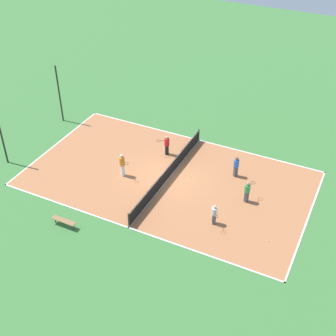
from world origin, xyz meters
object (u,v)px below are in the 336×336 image
(tennis_ball_left_sideline, at_px, (269,241))
(tennis_ball_midcourt, at_px, (190,176))
(bench, at_px, (64,221))
(player_center_orange, at_px, (122,163))
(player_far_white, at_px, (214,213))
(fence_post_back_left, at_px, (1,134))
(player_near_blue, at_px, (236,165))
(fence_post_back_right, at_px, (59,94))
(player_far_green, at_px, (247,191))
(tennis_net, at_px, (168,172))
(player_coach_red, at_px, (167,144))

(tennis_ball_left_sideline, xyz_separation_m, tennis_ball_midcourt, (3.69, 6.57, 0.00))
(bench, relative_size, player_center_orange, 0.92)
(bench, bearing_deg, player_far_white, -152.65)
(fence_post_back_left, bearing_deg, player_far_white, -88.24)
(player_far_white, bearing_deg, player_near_blue, 158.65)
(fence_post_back_right, bearing_deg, player_center_orange, -117.81)
(player_far_green, xyz_separation_m, fence_post_back_right, (3.25, 16.69, 1.51))
(player_near_blue, bearing_deg, bench, -4.91)
(player_near_blue, xyz_separation_m, fence_post_back_left, (-5.58, 15.16, 1.49))
(player_far_green, height_order, fence_post_back_right, fence_post_back_right)
(fence_post_back_right, bearing_deg, player_far_green, -101.03)
(tennis_net, distance_m, tennis_ball_left_sideline, 8.36)
(player_center_orange, bearing_deg, tennis_net, 49.47)
(tennis_ball_midcourt, bearing_deg, player_center_orange, 114.26)
(bench, xyz_separation_m, tennis_ball_left_sideline, (4.12, -11.39, -0.33))
(player_coach_red, xyz_separation_m, fence_post_back_right, (0.68, 9.77, 1.49))
(fence_post_back_right, bearing_deg, fence_post_back_left, 180.00)
(player_far_green, relative_size, tennis_ball_left_sideline, 22.26)
(tennis_net, relative_size, player_far_green, 7.07)
(bench, relative_size, player_far_green, 1.05)
(player_far_white, xyz_separation_m, fence_post_back_left, (-0.48, 15.60, 1.58))
(player_far_white, distance_m, fence_post_back_right, 16.82)
(player_coach_red, distance_m, player_near_blue, 5.40)
(player_center_orange, bearing_deg, player_far_green, 37.24)
(tennis_ball_left_sideline, xyz_separation_m, fence_post_back_left, (-0.47, 19.01, 2.34))
(player_coach_red, bearing_deg, tennis_ball_midcourt, 114.75)
(tennis_ball_midcourt, bearing_deg, player_coach_red, 56.79)
(tennis_net, relative_size, player_coach_red, 6.89)
(player_far_green, relative_size, player_center_orange, 0.87)
(fence_post_back_left, bearing_deg, tennis_ball_left_sideline, -88.59)
(player_far_green, distance_m, tennis_ball_midcourt, 4.41)
(tennis_ball_midcourt, height_order, fence_post_back_right, fence_post_back_right)
(tennis_net, height_order, player_near_blue, player_near_blue)
(player_far_white, distance_m, tennis_ball_left_sideline, 3.49)
(player_coach_red, xyz_separation_m, player_center_orange, (-3.65, 1.56, 0.12))
(player_near_blue, bearing_deg, player_coach_red, -59.06)
(player_coach_red, xyz_separation_m, player_far_green, (-2.58, -6.92, -0.03))
(player_far_green, bearing_deg, tennis_ball_midcourt, 94.97)
(bench, bearing_deg, player_far_green, -142.45)
(tennis_net, xyz_separation_m, player_far_green, (0.04, -5.54, 0.34))
(tennis_ball_left_sideline, bearing_deg, player_far_green, 38.97)
(bench, height_order, player_far_green, player_far_green)
(tennis_net, distance_m, player_center_orange, 3.16)
(tennis_net, distance_m, player_near_blue, 4.63)
(player_coach_red, bearing_deg, fence_post_back_left, -0.90)
(player_center_orange, distance_m, tennis_ball_midcourt, 4.74)
(tennis_net, xyz_separation_m, bench, (-6.94, 3.53, -0.15))
(tennis_net, relative_size, player_far_white, 7.58)
(player_near_blue, bearing_deg, tennis_ball_midcourt, -28.08)
(tennis_net, distance_m, fence_post_back_right, 11.77)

